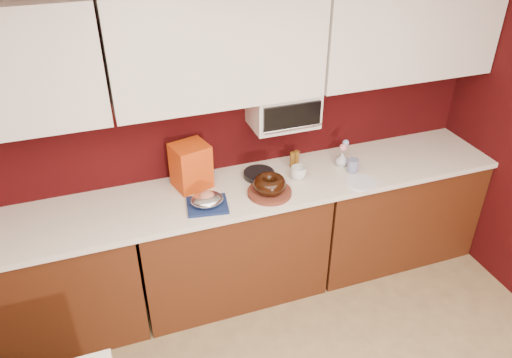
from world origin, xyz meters
The scene contains 26 objects.
ceiling centered at (0.00, 0.00, 2.50)m, with size 4.00×4.50×0.02m, color white.
wall_back centered at (0.00, 2.25, 1.25)m, with size 4.00×0.02×2.50m, color #350708.
base_cabinet_left centered at (-1.33, 1.94, 0.43)m, with size 1.31×0.58×0.86m, color #4A220E.
base_cabinet_center centered at (0.00, 1.94, 0.43)m, with size 1.31×0.58×0.86m, color #4A220E.
base_cabinet_right centered at (1.33, 1.94, 0.43)m, with size 1.31×0.58×0.86m, color #4A220E.
countertop centered at (0.00, 1.94, 0.88)m, with size 4.00×0.62×0.04m, color white.
upper_cabinet_center centered at (0.00, 2.08, 1.85)m, with size 1.31×0.33×0.70m, color white.
upper_cabinet_right centered at (1.33, 2.08, 1.85)m, with size 1.31×0.33×0.70m, color white.
toaster_oven centered at (0.45, 2.10, 1.38)m, with size 0.45×0.30×0.25m, color white.
toaster_oven_door centered at (0.45, 1.94, 1.38)m, with size 0.40×0.02×0.18m, color black.
toaster_oven_handle centered at (0.45, 1.93, 1.30)m, with size 0.02×0.02×0.42m, color silver.
cake_base centered at (0.25, 1.81, 0.91)m, with size 0.30×0.30×0.03m, color maroon.
bundt_cake centered at (0.25, 1.81, 0.98)m, with size 0.22×0.22×0.09m, color black.
navy_towel centered at (-0.19, 1.81, 0.91)m, with size 0.26×0.22×0.02m, color navy.
foil_ham_nest centered at (-0.19, 1.81, 0.96)m, with size 0.21×0.18×0.08m, color white.
roasted_ham centered at (-0.19, 1.81, 0.98)m, with size 0.10×0.09×0.07m, color #C7765B.
pandoro_box centered at (-0.22, 2.09, 1.06)m, with size 0.23×0.21×0.31m, color #B6220C.
dark_pan centered at (0.25, 2.04, 0.92)m, with size 0.22×0.22×0.04m, color black.
coffee_mug centered at (0.51, 1.93, 0.95)m, with size 0.10×0.10×0.11m, color white.
blue_jar centered at (0.92, 1.89, 0.95)m, with size 0.08×0.08×0.10m, color navy.
flower_vase centered at (0.88, 1.99, 0.96)m, with size 0.08×0.08×0.12m, color silver.
flower_pink centered at (0.88, 1.99, 1.05)m, with size 0.06×0.06×0.06m, color pink.
flower_blue centered at (0.91, 2.01, 1.07)m, with size 0.05×0.05×0.05m, color #869FD6.
china_plate centered at (0.90, 1.73, 0.91)m, with size 0.22×0.22×0.01m, color white.
amber_bottle centered at (0.58, 2.12, 0.95)m, with size 0.04×0.04×0.11m, color brown.
amber_bottle_tall centered at (0.53, 2.09, 0.96)m, with size 0.03×0.03×0.12m, color brown.
Camera 1 is at (-0.77, -0.79, 2.77)m, focal length 35.00 mm.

